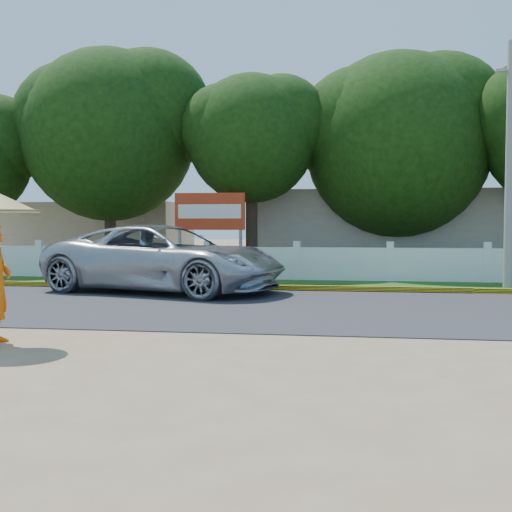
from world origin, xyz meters
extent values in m
plane|color=#9E8460|center=(0.00, 0.00, 0.00)|extent=(120.00, 120.00, 0.00)
cube|color=#38383A|center=(0.00, 4.50, 0.01)|extent=(60.00, 7.00, 0.02)
cube|color=#2D601E|center=(0.00, 9.75, 0.01)|extent=(60.00, 3.50, 0.03)
cube|color=yellow|center=(0.00, 8.05, 0.08)|extent=(40.00, 0.18, 0.16)
cube|color=silver|center=(0.00, 11.20, 0.55)|extent=(40.00, 0.10, 1.10)
cube|color=#B7AD99|center=(3.00, 18.00, 1.60)|extent=(10.00, 6.00, 3.20)
cube|color=#B7AD99|center=(-10.00, 19.00, 1.40)|extent=(8.00, 5.00, 2.80)
cylinder|color=gray|center=(6.13, 8.99, 3.46)|extent=(0.28, 0.28, 6.93)
imported|color=#ACAFB4|center=(-3.30, 7.20, 0.93)|extent=(7.24, 4.73, 1.85)
cylinder|color=gray|center=(-4.27, 12.30, 1.00)|extent=(0.12, 0.12, 2.00)
cylinder|color=gray|center=(-2.07, 12.30, 1.00)|extent=(0.12, 0.12, 2.00)
cube|color=#B92F13|center=(-3.17, 12.30, 2.30)|extent=(2.50, 0.12, 1.30)
cube|color=silver|center=(-3.17, 12.24, 2.30)|extent=(2.25, 0.02, 0.49)
cylinder|color=#473828|center=(-7.55, 14.16, 1.73)|extent=(0.44, 0.44, 3.45)
sphere|color=#1B400E|center=(-7.55, 14.16, 5.28)|extent=(6.65, 6.65, 6.65)
cylinder|color=#473828|center=(3.48, 15.27, 1.46)|extent=(0.44, 0.44, 2.91)
sphere|color=#1B400E|center=(3.48, 15.27, 4.84)|extent=(7.00, 7.00, 7.00)
cylinder|color=#473828|center=(-1.91, 13.79, 1.85)|extent=(0.44, 0.44, 3.70)
sphere|color=#1B400E|center=(-1.91, 13.79, 5.01)|extent=(4.75, 4.75, 4.75)
camera|label=1|loc=(1.74, -9.78, 1.94)|focal=45.00mm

